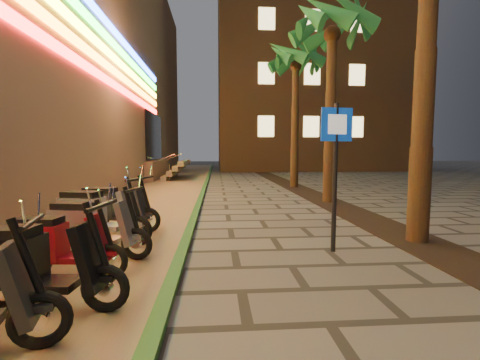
{
  "coord_description": "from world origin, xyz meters",
  "views": [
    {
      "loc": [
        -0.3,
        -3.87,
        1.74
      ],
      "look_at": [
        0.15,
        2.38,
        1.2
      ],
      "focal_mm": 24.0,
      "sensor_mm": 36.0,
      "label": 1
    }
  ],
  "objects": [
    {
      "name": "palm_c",
      "position": [
        3.6,
        7.0,
        5.73
      ],
      "size": [
        2.97,
        3.02,
        6.91
      ],
      "color": "#472D19",
      "rests_on": "ground"
    },
    {
      "name": "scooter_8",
      "position": [
        -2.62,
        2.35,
        0.56
      ],
      "size": [
        1.83,
        0.92,
        1.3
      ],
      "rotation": [
        0.0,
        0.0,
        -0.27
      ],
      "color": "black",
      "rests_on": "ground"
    },
    {
      "name": "parking_strip",
      "position": [
        -2.6,
        10.0,
        0.01
      ],
      "size": [
        3.4,
        60.0,
        0.01
      ],
      "primitive_type": "cube",
      "color": "#8C7251",
      "rests_on": "ground"
    },
    {
      "name": "scooter_5",
      "position": [
        -2.34,
        -0.33,
        0.53
      ],
      "size": [
        1.74,
        0.65,
        1.22
      ],
      "rotation": [
        0.0,
        0.0,
        -0.11
      ],
      "color": "black",
      "rests_on": "ground"
    },
    {
      "name": "planting_strip",
      "position": [
        3.6,
        5.0,
        0.01
      ],
      "size": [
        1.2,
        40.0,
        0.02
      ],
      "primitive_type": "cube",
      "color": "black",
      "rests_on": "ground"
    },
    {
      "name": "apartment_block",
      "position": [
        9.0,
        32.0,
        12.5
      ],
      "size": [
        18.0,
        16.06,
        25.0
      ],
      "color": "brown",
      "rests_on": "ground"
    },
    {
      "name": "ground",
      "position": [
        0.0,
        0.0,
        0.0
      ],
      "size": [
        120.0,
        120.0,
        0.0
      ],
      "primitive_type": "plane",
      "color": "#474442",
      "rests_on": "ground"
    },
    {
      "name": "green_curb",
      "position": [
        -0.9,
        10.0,
        0.05
      ],
      "size": [
        0.18,
        60.0,
        0.1
      ],
      "primitive_type": "cube",
      "color": "#245C22",
      "rests_on": "ground"
    },
    {
      "name": "scooter_7",
      "position": [
        -2.39,
        1.47,
        0.52
      ],
      "size": [
        1.71,
        0.78,
        1.2
      ],
      "rotation": [
        0.0,
        0.0,
        -0.21
      ],
      "color": "black",
      "rests_on": "ground"
    },
    {
      "name": "scooter_9",
      "position": [
        -2.61,
        3.3,
        0.54
      ],
      "size": [
        1.78,
        0.83,
        1.25
      ],
      "rotation": [
        0.0,
        0.0,
        -0.22
      ],
      "color": "black",
      "rests_on": "ground"
    },
    {
      "name": "pedestrian_sign",
      "position": [
        1.74,
        1.52,
        1.67
      ],
      "size": [
        0.57,
        0.12,
        2.58
      ],
      "rotation": [
        0.0,
        0.0,
        0.12
      ],
      "color": "black",
      "rests_on": "ground"
    },
    {
      "name": "palm_d",
      "position": [
        3.6,
        12.0,
        5.94
      ],
      "size": [
        2.97,
        3.02,
        7.16
      ],
      "color": "#472D19",
      "rests_on": "ground"
    },
    {
      "name": "scooter_6",
      "position": [
        -2.52,
        0.63,
        0.48
      ],
      "size": [
        1.58,
        0.57,
        1.11
      ],
      "rotation": [
        0.0,
        0.0,
        -0.09
      ],
      "color": "black",
      "rests_on": "ground"
    }
  ]
}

